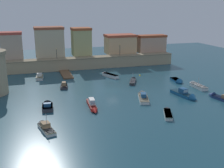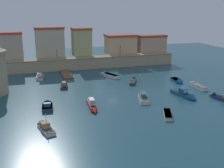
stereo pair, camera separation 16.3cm
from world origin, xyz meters
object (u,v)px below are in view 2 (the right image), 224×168
(moored_boat_1, at_px, (40,77))
(moored_boat_8, at_px, (219,97))
(moored_boat_7, at_px, (167,112))
(moored_boat_10, at_px, (143,96))
(moored_boat_11, at_px, (196,85))
(moored_boat_9, at_px, (44,126))
(mooring_buoy_0, at_px, (140,76))
(moored_boat_6, at_px, (186,95))
(quay_lamp_1, at_px, (120,48))
(moored_boat_0, at_px, (109,75))
(moored_boat_4, at_px, (64,85))
(moored_boat_5, at_px, (133,80))
(quay_lamp_0, at_px, (57,52))
(moored_boat_2, at_px, (47,106))
(moored_boat_3, at_px, (178,81))
(moored_boat_12, at_px, (92,105))

(moored_boat_1, xyz_separation_m, moored_boat_8, (33.91, -27.51, -0.15))
(moored_boat_1, height_order, moored_boat_7, moored_boat_1)
(moored_boat_10, xyz_separation_m, moored_boat_11, (15.00, 3.87, 0.00))
(moored_boat_8, bearing_deg, moored_boat_10, 59.90)
(moored_boat_7, bearing_deg, moored_boat_11, -24.48)
(moored_boat_9, bearing_deg, mooring_buoy_0, -59.21)
(moored_boat_6, bearing_deg, moored_boat_9, -86.03)
(quay_lamp_1, distance_m, moored_boat_8, 37.49)
(quay_lamp_1, bearing_deg, moored_boat_8, -75.63)
(moored_boat_1, bearing_deg, moored_boat_11, -111.04)
(moored_boat_8, bearing_deg, moored_boat_11, -13.62)
(moored_boat_11, bearing_deg, moored_boat_0, 46.38)
(quay_lamp_1, height_order, moored_boat_4, quay_lamp_1)
(quay_lamp_1, bearing_deg, moored_boat_9, -122.78)
(moored_boat_7, height_order, mooring_buoy_0, moored_boat_7)
(moored_boat_5, distance_m, moored_boat_6, 15.63)
(moored_boat_1, bearing_deg, moored_boat_9, -174.20)
(quay_lamp_0, bearing_deg, moored_boat_0, -43.69)
(quay_lamp_0, relative_size, quay_lamp_1, 0.86)
(moored_boat_2, xyz_separation_m, moored_boat_11, (34.07, 4.08, -0.05))
(mooring_buoy_0, bearing_deg, moored_boat_11, -59.38)
(moored_boat_10, bearing_deg, moored_boat_3, -38.19)
(moored_boat_9, xyz_separation_m, moored_boat_10, (20.22, 8.90, 0.04))
(moored_boat_8, distance_m, moored_boat_12, 25.94)
(moored_boat_1, distance_m, moored_boat_6, 37.16)
(moored_boat_6, relative_size, moored_boat_10, 1.04)
(moored_boat_7, bearing_deg, moored_boat_3, -11.30)
(moored_boat_7, distance_m, moored_boat_11, 19.37)
(moored_boat_8, distance_m, moored_boat_10, 15.48)
(moored_boat_1, height_order, moored_boat_10, moored_boat_1)
(quay_lamp_0, bearing_deg, moored_boat_8, -51.63)
(quay_lamp_0, relative_size, moored_boat_8, 0.44)
(moored_boat_0, xyz_separation_m, moored_boat_7, (2.30, -28.53, -0.14))
(moored_boat_2, xyz_separation_m, mooring_buoy_0, (25.83, 18.00, -0.46))
(moored_boat_0, height_order, moored_boat_7, moored_boat_0)
(quay_lamp_1, height_order, moored_boat_9, quay_lamp_1)
(moored_boat_0, distance_m, mooring_buoy_0, 8.52)
(moored_boat_5, bearing_deg, moored_boat_4, 115.22)
(moored_boat_9, relative_size, moored_boat_11, 0.96)
(moored_boat_12, height_order, mooring_buoy_0, moored_boat_12)
(quay_lamp_1, distance_m, moored_boat_1, 26.62)
(moored_boat_3, height_order, moored_boat_8, moored_boat_8)
(moored_boat_2, distance_m, moored_boat_9, 8.76)
(moored_boat_1, bearing_deg, moored_boat_5, -106.73)
(moored_boat_5, bearing_deg, quay_lamp_0, 67.59)
(quay_lamp_1, relative_size, moored_boat_1, 0.78)
(moored_boat_4, bearing_deg, moored_boat_11, -97.20)
(moored_boat_4, relative_size, moored_boat_5, 0.66)
(moored_boat_7, xyz_separation_m, mooring_buoy_0, (6.07, 26.97, -0.31))
(moored_boat_2, xyz_separation_m, moored_boat_4, (4.77, 12.92, -0.05))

